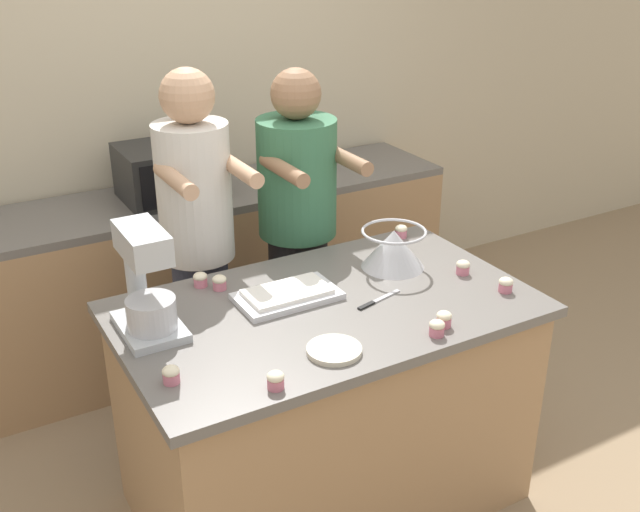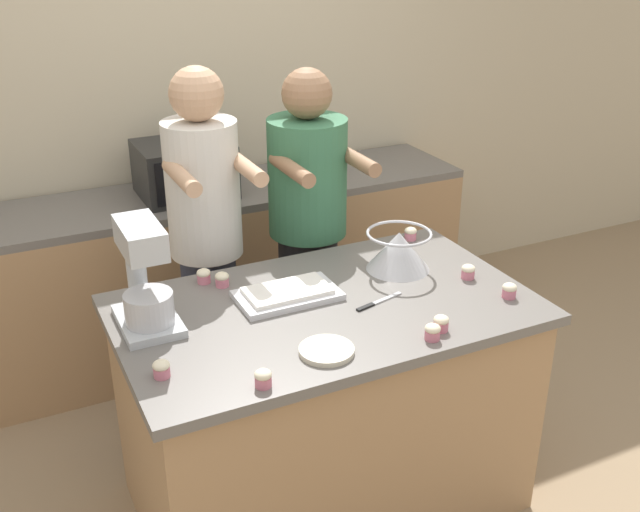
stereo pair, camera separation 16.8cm
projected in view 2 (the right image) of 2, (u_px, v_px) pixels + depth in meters
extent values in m
plane|color=#937A5B|center=(325.00, 496.00, 3.15)|extent=(16.00, 16.00, 0.00)
cube|color=beige|center=(183.00, 95.00, 4.00)|extent=(10.00, 0.06, 2.70)
cube|color=#A87F56|center=(325.00, 410.00, 2.97)|extent=(1.47, 0.86, 0.87)
cube|color=#66605B|center=(325.00, 310.00, 2.78)|extent=(1.53, 0.92, 0.04)
cube|color=#A87F56|center=(214.00, 273.00, 4.09)|extent=(2.80, 0.60, 0.88)
cube|color=#66605B|center=(209.00, 194.00, 3.90)|extent=(2.80, 0.60, 0.04)
cylinder|color=#33384C|center=(213.00, 340.00, 3.44)|extent=(0.24, 0.24, 0.89)
cylinder|color=silver|center=(203.00, 189.00, 3.13)|extent=(0.31, 0.31, 0.58)
sphere|color=tan|center=(196.00, 94.00, 2.97)|extent=(0.22, 0.22, 0.22)
cylinder|color=tan|center=(181.00, 177.00, 2.89)|extent=(0.06, 0.34, 0.06)
cylinder|color=tan|center=(246.00, 168.00, 3.00)|extent=(0.06, 0.34, 0.06)
cylinder|color=#232328|center=(308.00, 317.00, 3.63)|extent=(0.28, 0.28, 0.89)
cylinder|color=#38704C|center=(307.00, 177.00, 3.33)|extent=(0.35, 0.35, 0.53)
sphere|color=#936B4C|center=(307.00, 93.00, 3.18)|extent=(0.22, 0.22, 0.22)
cylinder|color=#936B4C|center=(292.00, 169.00, 3.09)|extent=(0.06, 0.34, 0.06)
cylinder|color=#936B4C|center=(356.00, 160.00, 3.21)|extent=(0.06, 0.34, 0.06)
cube|color=#B2B7BC|center=(148.00, 321.00, 2.63)|extent=(0.20, 0.30, 0.03)
cylinder|color=#B2B7BC|center=(137.00, 271.00, 2.66)|extent=(0.07, 0.07, 0.26)
cube|color=#B2B7BC|center=(140.00, 238.00, 2.48)|extent=(0.13, 0.26, 0.10)
cylinder|color=#BCBCC1|center=(149.00, 308.00, 2.57)|extent=(0.17, 0.17, 0.11)
cone|color=#BCBCC1|center=(398.00, 251.00, 3.02)|extent=(0.26, 0.26, 0.16)
torus|color=#BCBCC1|center=(399.00, 233.00, 2.99)|extent=(0.27, 0.27, 0.01)
cube|color=silver|center=(288.00, 295.00, 2.81)|extent=(0.38, 0.22, 0.02)
cube|color=white|center=(287.00, 291.00, 2.80)|extent=(0.31, 0.18, 0.02)
cube|color=black|center=(184.00, 169.00, 3.79)|extent=(0.46, 0.39, 0.27)
cube|color=black|center=(188.00, 181.00, 3.61)|extent=(0.31, 0.01, 0.22)
cube|color=#2D2D2D|center=(228.00, 175.00, 3.69)|extent=(0.09, 0.01, 0.22)
cylinder|color=beige|center=(327.00, 350.00, 2.46)|extent=(0.18, 0.18, 0.02)
cube|color=#BCBCC1|center=(387.00, 298.00, 2.81)|extent=(0.14, 0.05, 0.01)
cube|color=black|center=(365.00, 307.00, 2.74)|extent=(0.08, 0.04, 0.01)
cylinder|color=#D17084|center=(509.00, 293.00, 2.82)|extent=(0.05, 0.05, 0.03)
ellipsoid|color=beige|center=(510.00, 287.00, 2.80)|extent=(0.05, 0.05, 0.03)
cylinder|color=#D17084|center=(162.00, 372.00, 2.33)|extent=(0.05, 0.05, 0.03)
ellipsoid|color=beige|center=(161.00, 365.00, 2.32)|extent=(0.05, 0.05, 0.03)
cylinder|color=#D17084|center=(204.00, 279.00, 2.93)|extent=(0.05, 0.05, 0.03)
ellipsoid|color=beige|center=(204.00, 273.00, 2.92)|extent=(0.05, 0.05, 0.03)
cylinder|color=#D17084|center=(222.00, 282.00, 2.90)|extent=(0.05, 0.05, 0.03)
ellipsoid|color=beige|center=(222.00, 276.00, 2.89)|extent=(0.05, 0.05, 0.03)
cylinder|color=#D17084|center=(468.00, 274.00, 2.96)|extent=(0.05, 0.05, 0.03)
ellipsoid|color=beige|center=(468.00, 269.00, 2.95)|extent=(0.05, 0.05, 0.03)
cylinder|color=#D17084|center=(410.00, 236.00, 3.32)|extent=(0.05, 0.05, 0.03)
ellipsoid|color=beige|center=(411.00, 231.00, 3.31)|extent=(0.05, 0.05, 0.03)
cylinder|color=#D17084|center=(432.00, 335.00, 2.54)|extent=(0.05, 0.05, 0.03)
ellipsoid|color=beige|center=(433.00, 329.00, 2.53)|extent=(0.05, 0.05, 0.03)
cylinder|color=#D17084|center=(263.00, 382.00, 2.28)|extent=(0.05, 0.05, 0.03)
ellipsoid|color=beige|center=(263.00, 375.00, 2.27)|extent=(0.05, 0.05, 0.03)
cylinder|color=#D17084|center=(441.00, 326.00, 2.59)|extent=(0.05, 0.05, 0.03)
ellipsoid|color=beige|center=(441.00, 320.00, 2.58)|extent=(0.05, 0.05, 0.03)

